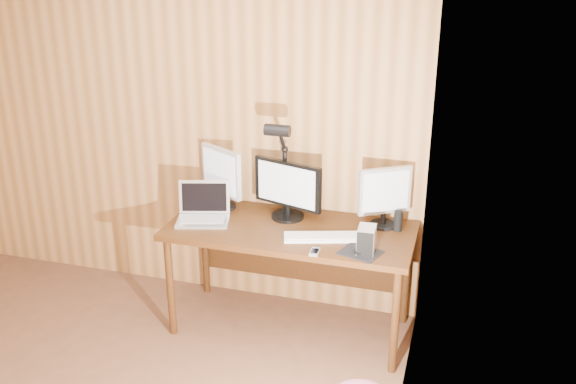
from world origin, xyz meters
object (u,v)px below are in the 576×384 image
at_px(laptop, 204,211).
at_px(keyboard, 321,237).
at_px(monitor_left, 221,176).
at_px(mouse, 360,249).
at_px(monitor_right, 385,196).
at_px(hard_drive, 366,240).
at_px(phone, 315,252).
at_px(desk, 293,240).
at_px(desk_lamp, 281,156).
at_px(speaker, 398,221).
at_px(monitor_center, 288,189).

xyz_separation_m(laptop, keyboard, (0.82, -0.08, -0.05)).
relative_size(monitor_left, mouse, 3.54).
height_order(monitor_right, hard_drive, monitor_right).
bearing_deg(phone, desk, 119.73).
height_order(monitor_left, desk_lamp, desk_lamp).
relative_size(monitor_left, desk_lamp, 0.61).
bearing_deg(desk_lamp, monitor_right, 19.03).
bearing_deg(desk, mouse, -30.48).
relative_size(desk, speaker, 11.97).
xyz_separation_m(monitor_left, mouse, (1.05, -0.42, -0.21)).
xyz_separation_m(monitor_right, phone, (-0.33, -0.50, -0.21)).
relative_size(laptop, speaker, 2.98).
height_order(phone, desk_lamp, desk_lamp).
distance_m(monitor_center, laptop, 0.58).
height_order(monitor_left, monitor_right, monitor_left).
xyz_separation_m(monitor_left, monitor_right, (1.12, -0.00, -0.02)).
relative_size(monitor_center, desk_lamp, 0.69).
bearing_deg(keyboard, desk_lamp, 127.24).
height_order(desk, monitor_center, monitor_center).
relative_size(monitor_left, phone, 3.96).
height_order(monitor_center, keyboard, monitor_center).
height_order(desk, speaker, speaker).
relative_size(monitor_center, mouse, 4.03).
relative_size(monitor_left, hard_drive, 2.64).
xyz_separation_m(keyboard, mouse, (0.27, -0.13, 0.01)).
xyz_separation_m(monitor_left, desk_lamp, (0.44, -0.06, 0.21)).
xyz_separation_m(keyboard, phone, (0.01, -0.20, -0.00)).
height_order(monitor_left, keyboard, monitor_left).
bearing_deg(monitor_left, desk, 16.64).
height_order(desk, hard_drive, hard_drive).
height_order(monitor_center, phone, monitor_center).
distance_m(keyboard, mouse, 0.30).
relative_size(monitor_right, desk_lamp, 0.57).
bearing_deg(speaker, mouse, -114.27).
bearing_deg(monitor_right, monitor_center, 151.47).
bearing_deg(desk_lamp, speaker, 15.49).
xyz_separation_m(desk, monitor_left, (-0.55, 0.13, 0.35)).
bearing_deg(monitor_right, phone, -155.99).
xyz_separation_m(desk, mouse, (0.50, -0.29, 0.15)).
bearing_deg(monitor_left, keyboard, 8.96).
bearing_deg(laptop, phone, -34.47).
distance_m(monitor_left, desk_lamp, 0.49).
distance_m(monitor_left, monitor_right, 1.12).
height_order(keyboard, speaker, speaker).
distance_m(monitor_right, keyboard, 0.50).
distance_m(monitor_center, mouse, 0.70).
distance_m(monitor_right, hard_drive, 0.43).
bearing_deg(monitor_right, monitor_left, 147.69).
distance_m(desk, speaker, 0.70).
bearing_deg(keyboard, monitor_right, 23.67).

